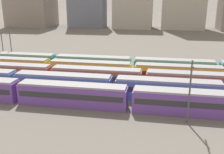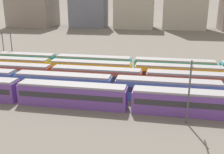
{
  "view_description": "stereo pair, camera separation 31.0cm",
  "coord_description": "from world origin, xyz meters",
  "px_view_note": "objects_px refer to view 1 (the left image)",
  "views": [
    {
      "loc": [
        30.72,
        -38.09,
        17.12
      ],
      "look_at": [
        21.96,
        10.4,
        2.04
      ],
      "focal_mm": 41.81,
      "sensor_mm": 36.0,
      "label": 1
    },
    {
      "loc": [
        31.02,
        -38.03,
        17.12
      ],
      "look_at": [
        21.96,
        10.4,
        2.04
      ],
      "focal_mm": 41.81,
      "sensor_mm": 36.0,
      "label": 2
    }
  ],
  "objects_px": {
    "train_track_4": "(218,69)",
    "catenary_pole_0": "(190,89)",
    "catenary_pole_1": "(11,46)",
    "catenary_pole_3": "(3,46)",
    "train_track_1": "(114,86)"
  },
  "relations": [
    {
      "from": "catenary_pole_1",
      "to": "train_track_4",
      "type": "bearing_deg",
      "value": -3.54
    },
    {
      "from": "train_track_1",
      "to": "catenary_pole_1",
      "type": "distance_m",
      "value": 36.15
    },
    {
      "from": "train_track_1",
      "to": "catenary_pole_0",
      "type": "height_order",
      "value": "catenary_pole_0"
    },
    {
      "from": "catenary_pole_3",
      "to": "train_track_1",
      "type": "bearing_deg",
      "value": -29.43
    },
    {
      "from": "catenary_pole_3",
      "to": "catenary_pole_0",
      "type": "bearing_deg",
      "value": -30.87
    },
    {
      "from": "train_track_1",
      "to": "train_track_4",
      "type": "distance_m",
      "value": 25.87
    },
    {
      "from": "catenary_pole_3",
      "to": "catenary_pole_1",
      "type": "bearing_deg",
      "value": 2.66
    },
    {
      "from": "train_track_4",
      "to": "catenary_pole_0",
      "type": "bearing_deg",
      "value": -109.77
    },
    {
      "from": "train_track_4",
      "to": "catenary_pole_1",
      "type": "xyz_separation_m",
      "value": [
        -51.38,
        3.18,
        3.02
      ]
    },
    {
      "from": "train_track_4",
      "to": "catenary_pole_0",
      "type": "distance_m",
      "value": 25.62
    },
    {
      "from": "catenary_pole_0",
      "to": "train_track_4",
      "type": "bearing_deg",
      "value": 70.23
    },
    {
      "from": "catenary_pole_0",
      "to": "catenary_pole_1",
      "type": "xyz_separation_m",
      "value": [
        -42.78,
        27.1,
        -0.19
      ]
    },
    {
      "from": "train_track_1",
      "to": "catenary_pole_1",
      "type": "height_order",
      "value": "catenary_pole_1"
    },
    {
      "from": "train_track_4",
      "to": "catenary_pole_3",
      "type": "bearing_deg",
      "value": 176.73
    },
    {
      "from": "catenary_pole_3",
      "to": "train_track_4",
      "type": "bearing_deg",
      "value": -3.27
    }
  ]
}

